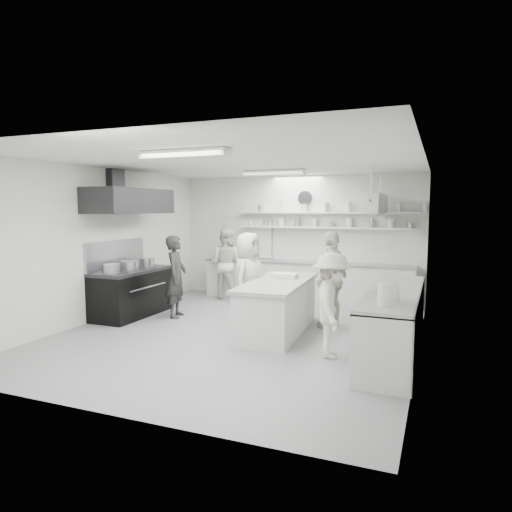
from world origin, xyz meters
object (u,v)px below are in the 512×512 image
at_px(stove, 132,294).
at_px(cook_stove, 176,276).
at_px(prep_island, 278,308).
at_px(cook_back, 226,264).
at_px(right_counter, 394,324).
at_px(back_counter, 305,282).

bearing_deg(stove, cook_stove, 14.90).
xyz_separation_m(prep_island, cook_back, (-2.20, 2.43, 0.43)).
bearing_deg(right_counter, prep_island, 165.68).
xyz_separation_m(right_counter, cook_stove, (-4.34, 0.84, 0.36)).
distance_m(back_counter, cook_back, 1.98).
bearing_deg(right_counter, stove, 173.48).
distance_m(prep_island, cook_stove, 2.35).
distance_m(cook_stove, cook_back, 2.11).
xyz_separation_m(stove, back_counter, (2.90, 2.80, 0.01)).
relative_size(stove, prep_island, 0.76).
bearing_deg(cook_back, stove, 66.83).
xyz_separation_m(back_counter, prep_island, (0.30, -2.88, -0.02)).
relative_size(prep_island, cook_back, 1.37).
xyz_separation_m(stove, cook_back, (1.01, 2.35, 0.41)).
distance_m(back_counter, prep_island, 2.89).
relative_size(back_counter, cook_back, 2.90).
bearing_deg(prep_island, stove, 175.06).
bearing_deg(back_counter, right_counter, -55.35).
relative_size(right_counter, cook_back, 1.91).
relative_size(right_counter, prep_island, 1.39).
relative_size(right_counter, cook_stove, 1.99).
bearing_deg(cook_back, right_counter, 145.15).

